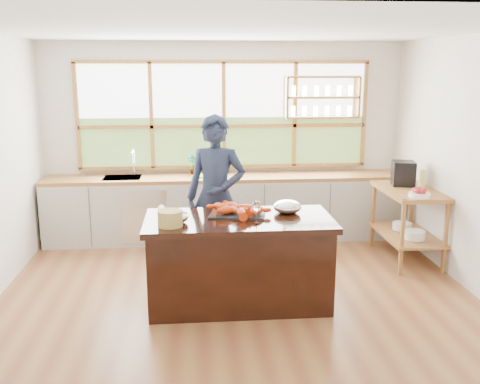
{
  "coord_description": "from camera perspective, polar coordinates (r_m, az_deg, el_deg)",
  "views": [
    {
      "loc": [
        -0.43,
        -5.25,
        2.34
      ],
      "look_at": [
        0.04,
        0.15,
        1.08
      ],
      "focal_mm": 40.0,
      "sensor_mm": 36.0,
      "label": 1
    }
  ],
  "objects": [
    {
      "name": "ground_plane",
      "position": [
        5.77,
        -0.3,
        -10.89
      ],
      "size": [
        5.0,
        5.0,
        0.0
      ],
      "primitive_type": "plane",
      "color": "brown"
    },
    {
      "name": "room_shell",
      "position": [
        5.81,
        -0.5,
        7.25
      ],
      "size": [
        5.02,
        4.52,
        2.71
      ],
      "color": "silver",
      "rests_on": "ground_plane"
    },
    {
      "name": "back_counter",
      "position": [
        7.45,
        -1.68,
        -1.61
      ],
      "size": [
        4.9,
        0.63,
        0.9
      ],
      "color": "beige",
      "rests_on": "ground_plane"
    },
    {
      "name": "right_shelf_unit",
      "position": [
        6.9,
        17.5,
        -2.12
      ],
      "size": [
        0.62,
        1.1,
        0.9
      ],
      "color": "#955536",
      "rests_on": "ground_plane"
    },
    {
      "name": "island",
      "position": [
        5.41,
        -0.13,
        -7.35
      ],
      "size": [
        1.85,
        0.9,
        0.9
      ],
      "color": "black",
      "rests_on": "ground_plane"
    },
    {
      "name": "cook",
      "position": [
        6.03,
        -2.58,
        -0.54
      ],
      "size": [
        0.77,
        0.61,
        1.85
      ],
      "primitive_type": "imported",
      "rotation": [
        0.0,
        0.0,
        -0.27
      ],
      "color": "#1B2339",
      "rests_on": "ground_plane"
    },
    {
      "name": "potted_plant",
      "position": [
        7.37,
        -5.07,
        2.92
      ],
      "size": [
        0.17,
        0.12,
        0.3
      ],
      "primitive_type": "imported",
      "rotation": [
        0.0,
        0.0,
        0.1
      ],
      "color": "slate",
      "rests_on": "back_counter"
    },
    {
      "name": "cutting_board",
      "position": [
        7.34,
        -3.62,
        1.78
      ],
      "size": [
        0.4,
        0.3,
        0.01
      ],
      "primitive_type": "cube",
      "rotation": [
        0.0,
        0.0,
        0.01
      ],
      "color": "green",
      "rests_on": "back_counter"
    },
    {
      "name": "espresso_machine",
      "position": [
        7.02,
        17.02,
        1.92
      ],
      "size": [
        0.32,
        0.34,
        0.3
      ],
      "primitive_type": "cube",
      "rotation": [
        0.0,
        0.0,
        -0.21
      ],
      "color": "black",
      "rests_on": "right_shelf_unit"
    },
    {
      "name": "wine_bottle",
      "position": [
        6.64,
        18.83,
        1.09
      ],
      "size": [
        0.08,
        0.08,
        0.29
      ],
      "primitive_type": "cylinder",
      "rotation": [
        0.0,
        0.0,
        -0.06
      ],
      "color": "#A7AC50",
      "rests_on": "right_shelf_unit"
    },
    {
      "name": "fruit_bowl",
      "position": [
        6.45,
        18.6,
        -0.13
      ],
      "size": [
        0.24,
        0.24,
        0.11
      ],
      "color": "white",
      "rests_on": "right_shelf_unit"
    },
    {
      "name": "slate_board",
      "position": [
        5.39,
        -0.24,
        -2.33
      ],
      "size": [
        0.61,
        0.49,
        0.02
      ],
      "primitive_type": "cube",
      "rotation": [
        0.0,
        0.0,
        -0.19
      ],
      "color": "black",
      "rests_on": "island"
    },
    {
      "name": "lobster_pile",
      "position": [
        5.37,
        -0.32,
        -1.86
      ],
      "size": [
        0.55,
        0.48,
        0.08
      ],
      "color": "red",
      "rests_on": "slate_board"
    },
    {
      "name": "mixing_bowl_left",
      "position": [
        5.14,
        -7.05,
        -2.63
      ],
      "size": [
        0.28,
        0.28,
        0.13
      ],
      "primitive_type": "ellipsoid",
      "color": "silver",
      "rests_on": "island"
    },
    {
      "name": "mixing_bowl_right",
      "position": [
        5.47,
        5.07,
        -1.59
      ],
      "size": [
        0.29,
        0.29,
        0.14
      ],
      "primitive_type": "ellipsoid",
      "color": "silver",
      "rests_on": "island"
    },
    {
      "name": "wine_glass",
      "position": [
        5.05,
        1.78,
        -1.63
      ],
      "size": [
        0.08,
        0.08,
        0.22
      ],
      "color": "white",
      "rests_on": "island"
    },
    {
      "name": "wicker_basket",
      "position": [
        5.03,
        -7.46,
        -2.81
      ],
      "size": [
        0.23,
        0.23,
        0.15
      ],
      "primitive_type": "cylinder",
      "color": "tan",
      "rests_on": "island"
    },
    {
      "name": "parchment_roll",
      "position": [
        5.39,
        -8.29,
        -2.15
      ],
      "size": [
        0.11,
        0.31,
        0.08
      ],
      "primitive_type": "cylinder",
      "rotation": [
        1.57,
        0.0,
        0.11
      ],
      "color": "white",
      "rests_on": "island"
    }
  ]
}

